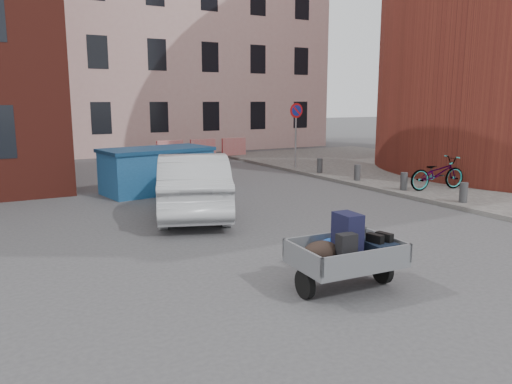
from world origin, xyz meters
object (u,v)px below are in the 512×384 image
dumpster (157,170)px  silver_car (193,184)px  bicycle (437,173)px  trailer (345,252)px

dumpster → silver_car: bearing=-101.1°
dumpster → silver_car: 3.48m
dumpster → bicycle: 8.82m
silver_car → bicycle: (7.77, -1.02, -0.14)m
dumpster → bicycle: dumpster is taller
dumpster → silver_car: size_ratio=0.75×
silver_car → bicycle: silver_car is taller
dumpster → bicycle: size_ratio=1.81×
silver_car → dumpster: bearing=-72.7°
trailer → bicycle: bearing=36.4°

